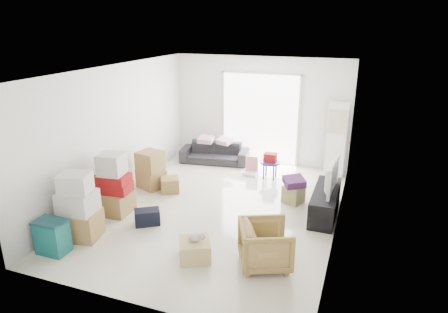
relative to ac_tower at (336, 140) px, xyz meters
name	(u,v)px	position (x,y,z in m)	size (l,w,h in m)	color
room_shell	(218,143)	(-1.95, -2.65, 0.48)	(4.98, 6.48, 3.18)	white
sliding_door	(260,115)	(-1.95, 0.33, 0.37)	(2.10, 0.04, 2.33)	white
ac_tower	(336,140)	(0.00, 0.00, 0.00)	(0.45, 0.30, 1.75)	white
tv_console	(325,202)	(0.05, -2.18, -0.63)	(0.45, 1.50, 0.50)	black
television	(327,187)	(0.05, -2.18, -0.31)	(1.01, 0.58, 0.13)	black
sofa	(215,150)	(-3.01, -0.15, -0.53)	(1.75, 0.51, 0.68)	#26262B
pillow_left	(206,134)	(-3.25, -0.17, -0.14)	(0.36, 0.28, 0.11)	#D198AD
pillow_right	(224,136)	(-2.75, -0.11, -0.14)	(0.32, 0.26, 0.11)	#D198AD
armchair	(265,243)	(-0.60, -4.20, -0.50)	(0.74, 0.69, 0.76)	tan
storage_bins	(52,236)	(-3.85, -5.03, -0.59)	(0.49, 0.35, 0.56)	#115F61
box_stack_a	(79,209)	(-3.75, -4.48, -0.35)	(0.72, 0.64, 1.16)	olive
box_stack_b	(114,187)	(-3.75, -3.49, -0.36)	(0.68, 0.61, 1.19)	olive
box_stack_c	(151,170)	(-3.72, -2.17, -0.47)	(0.69, 0.64, 0.83)	olive
loose_box	(170,185)	(-3.22, -2.25, -0.72)	(0.38, 0.38, 0.32)	olive
duffel_bag	(147,217)	(-2.92, -3.70, -0.73)	(0.44, 0.27, 0.28)	black
ottoman	(293,194)	(-0.61, -1.87, -0.70)	(0.36, 0.36, 0.36)	tan
blanket	(294,183)	(-0.61, -1.87, -0.45)	(0.39, 0.39, 0.14)	#492051
kids_table	(270,161)	(-1.39, -0.73, -0.44)	(0.48, 0.48, 0.61)	#1828AA
toy_walker	(251,170)	(-1.87, -0.67, -0.76)	(0.33, 0.29, 0.43)	silver
wood_crate	(195,250)	(-1.66, -4.42, -0.72)	(0.47, 0.47, 0.31)	tan
plush_bunny	(196,237)	(-1.63, -4.41, -0.50)	(0.27, 0.15, 0.14)	#B2ADA8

